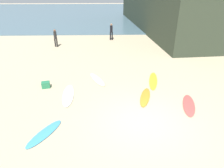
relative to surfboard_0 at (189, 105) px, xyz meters
The scene contains 11 objects.
ground_plane 2.80m from the surfboard_0, 153.76° to the right, with size 120.00×120.00×0.00m, color #C6B28E.
ocean_water 35.56m from the surfboard_0, 94.05° to the left, with size 120.00×40.00×0.08m, color slate.
surfboard_0 is the anchor object (origin of this frame).
surfboard_1 6.30m from the surfboard_0, 169.25° to the left, with size 0.60×2.43×0.08m, color white.
surfboard_2 2.21m from the surfboard_0, 157.66° to the left, with size 0.48×2.04×0.09m, color orange.
surfboard_3 6.92m from the surfboard_0, 163.82° to the right, with size 0.50×1.92×0.07m, color #459FD1.
surfboard_4 3.09m from the surfboard_0, 112.45° to the left, with size 0.50×2.57×0.07m, color yellow.
surfboard_5 5.65m from the surfboard_0, 146.00° to the left, with size 0.52×2.17×0.07m, color #F0E8BC.
beachgoer_near 13.71m from the surfboard_0, 104.86° to the left, with size 0.34×0.33×1.72m.
beachgoer_mid 13.95m from the surfboard_0, 129.58° to the left, with size 0.36×0.36×1.66m.
beach_cooler 7.95m from the surfboard_0, 164.07° to the left, with size 0.46×0.35×0.36m, color #287F51.
Camera 1 is at (-1.59, -7.14, 5.47)m, focal length 32.22 mm.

